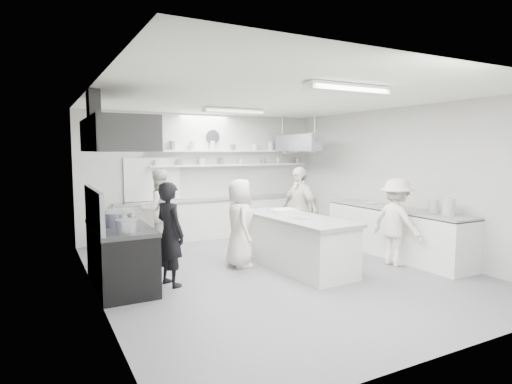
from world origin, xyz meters
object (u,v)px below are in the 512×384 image
prep_island (296,243)px  cook_back (158,210)px  stove (121,258)px  cook_stove (170,234)px  right_counter (395,232)px  back_counter (221,218)px

prep_island → cook_back: cook_back is taller
stove → cook_stove: cook_stove is taller
stove → cook_stove: (0.69, -0.33, 0.37)m
stove → right_counter: right_counter is taller
cook_stove → prep_island: bearing=-108.8°
stove → cook_back: (1.17, 2.11, 0.41)m
prep_island → cook_back: bearing=122.4°
prep_island → cook_stove: 2.33m
stove → right_counter: bearing=-6.5°
cook_back → stove: bearing=56.0°
stove → prep_island: (2.99, -0.40, -0.01)m
right_counter → cook_back: 4.92m
back_counter → right_counter: bearing=-55.3°
prep_island → cook_stove: bearing=174.7°
right_counter → cook_back: size_ratio=1.91×
stove → prep_island: stove is taller
stove → back_counter: size_ratio=0.36×
stove → back_counter: back_counter is taller
right_counter → prep_island: size_ratio=1.37×
back_counter → stove: bearing=-136.0°
right_counter → cook_stove: 4.58m
cook_stove → right_counter: bearing=-110.4°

